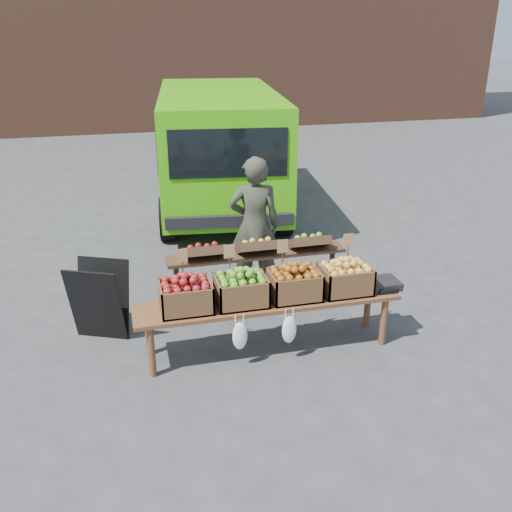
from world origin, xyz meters
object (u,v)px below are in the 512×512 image
object	(u,v)px
display_bench	(268,325)
crate_red_apples	(294,285)
crate_golden_apples	(186,297)
crate_russet_pears	(241,291)
weighing_scale	(382,284)
vendor	(255,226)
crate_green_apples	(345,279)
back_table	(257,275)
chalkboard_sign	(100,301)
delivery_van	(219,152)

from	to	relation	value
display_bench	crate_red_apples	world-z (taller)	crate_red_apples
display_bench	crate_golden_apples	size ratio (longest dim) A/B	5.40
crate_russet_pears	weighing_scale	xyz separation A→B (m)	(1.52, 0.00, -0.10)
vendor	crate_green_apples	world-z (taller)	vendor
back_table	weighing_scale	distance (m)	1.39
chalkboard_sign	display_bench	bearing A→B (deg)	2.22
crate_red_apples	crate_green_apples	bearing A→B (deg)	0.00
display_bench	delivery_van	bearing A→B (deg)	85.11
crate_russet_pears	crate_green_apples	bearing A→B (deg)	0.00
crate_russet_pears	crate_green_apples	size ratio (longest dim) A/B	1.00
back_table	chalkboard_sign	bearing A→B (deg)	-178.53
back_table	delivery_van	bearing A→B (deg)	85.13
display_bench	crate_golden_apples	xyz separation A→B (m)	(-0.83, 0.00, 0.42)
crate_green_apples	weighing_scale	distance (m)	0.44
back_table	display_bench	world-z (taller)	back_table
delivery_van	back_table	size ratio (longest dim) A/B	2.20
crate_red_apples	crate_green_apples	xyz separation A→B (m)	(0.55, 0.00, 0.00)
delivery_van	crate_red_apples	bearing A→B (deg)	-84.58
chalkboard_sign	weighing_scale	distance (m)	3.00
delivery_van	vendor	xyz separation A→B (m)	(-0.20, -3.36, -0.18)
crate_russet_pears	weighing_scale	distance (m)	1.53
display_bench	crate_red_apples	xyz separation A→B (m)	(0.28, 0.00, 0.42)
crate_golden_apples	crate_russet_pears	world-z (taller)	same
vendor	delivery_van	bearing A→B (deg)	-80.29
crate_green_apples	vendor	bearing A→B (deg)	113.35
back_table	display_bench	size ratio (longest dim) A/B	0.78
delivery_van	crate_russet_pears	xyz separation A→B (m)	(-0.68, -4.78, -0.33)
crate_golden_apples	crate_red_apples	distance (m)	1.10
delivery_van	crate_golden_apples	xyz separation A→B (m)	(-1.23, -4.78, -0.33)
delivery_van	crate_golden_apples	distance (m)	4.95
crate_russet_pears	chalkboard_sign	bearing A→B (deg)	154.08
display_bench	crate_golden_apples	world-z (taller)	crate_golden_apples
delivery_van	crate_red_apples	distance (m)	4.80
chalkboard_sign	back_table	world-z (taller)	back_table
crate_russet_pears	crate_red_apples	bearing A→B (deg)	0.00
vendor	crate_golden_apples	distance (m)	1.76
chalkboard_sign	back_table	bearing A→B (deg)	25.77
crate_golden_apples	crate_russet_pears	bearing A→B (deg)	0.00
back_table	weighing_scale	xyz separation A→B (m)	(1.19, -0.72, 0.09)
back_table	crate_red_apples	size ratio (longest dim) A/B	4.20
back_table	crate_red_apples	world-z (taller)	back_table
chalkboard_sign	crate_red_apples	world-z (taller)	chalkboard_sign
chalkboard_sign	back_table	size ratio (longest dim) A/B	0.41
chalkboard_sign	crate_red_apples	bearing A→B (deg)	5.10
delivery_van	weighing_scale	world-z (taller)	delivery_van
vendor	crate_russet_pears	xyz separation A→B (m)	(-0.49, -1.42, -0.15)
chalkboard_sign	crate_russet_pears	size ratio (longest dim) A/B	1.73
delivery_van	vendor	distance (m)	3.37
back_table	crate_russet_pears	xyz separation A→B (m)	(-0.34, -0.72, 0.19)
vendor	back_table	world-z (taller)	vendor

